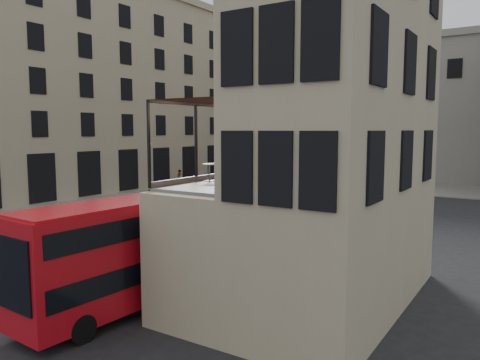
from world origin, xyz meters
The scene contains 31 objects.
ground centered at (0.00, 0.00, 0.00)m, with size 140.00×140.00×0.00m, color black.
host_building_main centered at (9.95, 0.00, 7.79)m, with size 7.26×11.40×15.10m.
host_frontage centered at (6.50, 0.00, 2.25)m, with size 3.00×11.00×4.50m, color tan.
cafe_floor centered at (6.50, 0.00, 4.55)m, with size 3.00×10.00×0.10m, color slate.
building_left centered at (-26.96, 20.00, 11.38)m, with size 14.60×50.60×22.00m.
gateway centered at (-5.00, 47.99, 9.39)m, with size 35.00×10.60×18.00m.
pavement_far centered at (-6.00, 38.00, 0.06)m, with size 40.00×12.00×0.12m, color slate.
pavement_left centered at (-22.00, 12.00, 0.06)m, with size 8.00×48.00×0.12m, color slate.
traffic_light_near centered at (-1.00, 12.00, 2.42)m, with size 0.16×0.20×3.80m.
traffic_light_far centered at (-15.00, 28.00, 2.42)m, with size 0.16×0.20×3.80m.
street_lamp_a centered at (-17.00, 18.00, 2.39)m, with size 0.36×0.36×5.33m.
street_lamp_b centered at (-6.00, 34.00, 2.39)m, with size 0.36×0.36×5.33m.
bus_near centered at (3.50, -3.80, 2.26)m, with size 2.84×10.18×4.02m.
bus_far centered at (-8.54, 24.70, 2.35)m, with size 3.32×10.66×4.18m.
car_a centered at (-9.69, 19.87, 0.81)m, with size 1.92×4.78×1.63m, color #97989E.
car_b centered at (-0.36, 22.16, 0.82)m, with size 1.74×4.99×1.64m, color #B0160A.
car_c centered at (-11.19, 21.49, 0.70)m, with size 1.95×4.80×1.39m, color black.
bicycle centered at (-4.05, 14.85, 0.44)m, with size 0.58×1.66×0.87m, color gray.
cyclist centered at (-3.65, 9.27, 0.88)m, with size 0.65×0.42×1.77m, color #DDF319.
pedestrian_a centered at (-15.88, 34.05, 0.97)m, with size 0.95×0.74×1.95m, color gray.
pedestrian_b centered at (-7.17, 36.32, 0.76)m, with size 0.99×0.57×1.52m, color gray.
pedestrian_c centered at (-5.03, 32.90, 0.85)m, with size 1.00×0.42×1.70m, color gray.
pedestrian_d centered at (0.94, 39.06, 0.82)m, with size 0.81×0.52×1.65m, color gray.
pedestrian_e centered at (-19.00, 24.89, 0.97)m, with size 0.71×0.47×1.94m, color gray.
cafe_table_near centered at (5.42, -2.25, 5.04)m, with size 0.53×0.53×0.66m.
cafe_table_mid centered at (5.92, -0.31, 5.07)m, with size 0.57×0.57×0.71m.
cafe_table_far centered at (5.43, 3.43, 5.09)m, with size 0.59×0.59×0.74m.
cafe_chair_a centered at (7.40, -2.70, 4.83)m, with size 0.38×0.38×0.76m.
cafe_chair_b centered at (7.08, -1.10, 4.86)m, with size 0.50×0.50×0.85m.
cafe_chair_c centered at (7.40, 0.70, 4.88)m, with size 0.49×0.49×0.92m.
cafe_chair_d centered at (7.67, 2.67, 4.88)m, with size 0.46×0.46×0.91m.
Camera 1 is at (15.83, -16.29, 6.53)m, focal length 35.00 mm.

